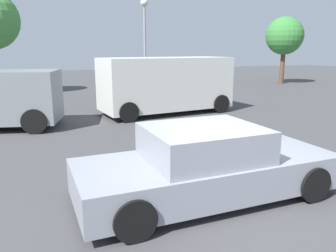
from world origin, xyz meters
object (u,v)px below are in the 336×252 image
at_px(dog, 153,143).
at_px(light_post_near, 145,29).
at_px(sedan_foreground, 206,166).
at_px(van_white, 166,84).

bearing_deg(dog, light_post_near, 157.83).
xyz_separation_m(sedan_foreground, dog, (-0.07, 2.86, -0.35)).
xyz_separation_m(sedan_foreground, light_post_near, (3.27, 14.39, 3.18)).
bearing_deg(sedan_foreground, light_post_near, 75.40).
bearing_deg(van_white, sedan_foreground, 67.40).
relative_size(dog, van_white, 0.12).
distance_m(van_white, light_post_near, 6.99).
xyz_separation_m(dog, van_white, (2.27, 5.11, 0.98)).
distance_m(sedan_foreground, van_white, 8.29).
bearing_deg(van_white, dog, 58.86).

